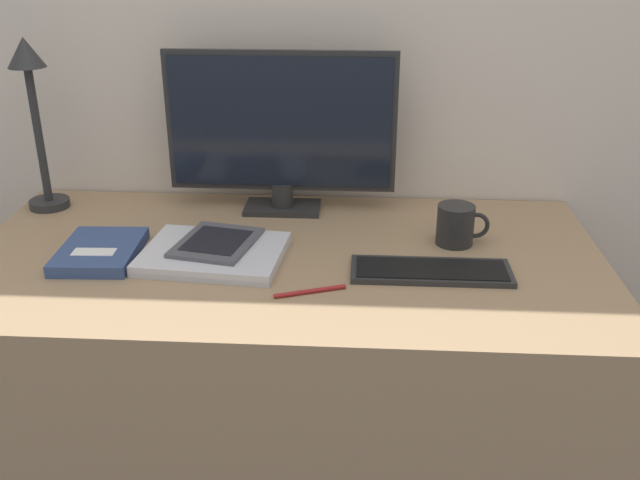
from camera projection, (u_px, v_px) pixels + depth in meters
The scene contains 10 objects.
wall_back at pixel (297, 17), 1.73m from camera, with size 3.60×0.05×2.40m.
desk at pixel (286, 396), 1.70m from camera, with size 1.39×0.73×0.75m.
monitor at pixel (281, 130), 1.71m from camera, with size 0.55×0.11×0.39m.
keyboard at pixel (431, 271), 1.46m from camera, with size 0.33×0.12×0.01m.
laptop at pixel (214, 254), 1.52m from camera, with size 0.31×0.25×0.02m.
ereader at pixel (217, 242), 1.53m from camera, with size 0.19×0.22×0.01m.
desk_lamp at pixel (33, 101), 1.70m from camera, with size 0.10×0.10×0.42m.
notebook at pixel (100, 251), 1.53m from camera, with size 0.17×0.22×0.03m.
coffee_mug at pixel (456, 225), 1.58m from camera, with size 0.12×0.08×0.09m.
pen at pixel (310, 291), 1.38m from camera, with size 0.14×0.06×0.01m.
Camera 1 is at (0.17, -1.22, 1.40)m, focal length 40.00 mm.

